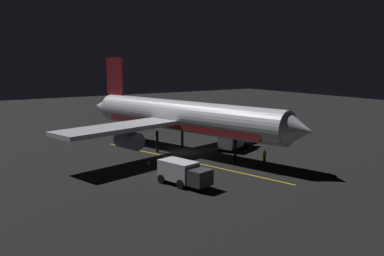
{
  "coord_description": "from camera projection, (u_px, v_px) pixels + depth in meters",
  "views": [
    {
      "loc": [
        28.8,
        45.78,
        12.01
      ],
      "look_at": [
        0.0,
        2.0,
        3.5
      ],
      "focal_mm": 39.19,
      "sensor_mm": 36.0,
      "label": 1
    }
  ],
  "objects": [
    {
      "name": "ground_crew_worker",
      "position": [
        264.0,
        157.0,
        48.58
      ],
      "size": [
        0.4,
        0.4,
        1.74
      ],
      "color": "black",
      "rests_on": "ground_plane"
    },
    {
      "name": "catering_truck",
      "position": [
        235.0,
        140.0,
        57.02
      ],
      "size": [
        6.72,
        4.42,
        2.31
      ],
      "color": "silver",
      "rests_on": "ground_plane"
    },
    {
      "name": "airliner",
      "position": [
        180.0,
        117.0,
        54.97
      ],
      "size": [
        34.64,
        37.34,
        12.41
      ],
      "color": "silver",
      "rests_on": "ground_plane"
    },
    {
      "name": "traffic_cone_near_right",
      "position": [
        149.0,
        162.0,
        48.86
      ],
      "size": [
        0.5,
        0.5,
        0.55
      ],
      "color": "#EA590F",
      "rests_on": "ground_plane"
    },
    {
      "name": "traffic_cone_near_left",
      "position": [
        250.0,
        147.0,
        57.22
      ],
      "size": [
        0.5,
        0.5,
        0.55
      ],
      "color": "#EA590F",
      "rests_on": "ground_plane"
    },
    {
      "name": "traffic_cone_under_wing",
      "position": [
        180.0,
        177.0,
        42.75
      ],
      "size": [
        0.5,
        0.5,
        0.55
      ],
      "color": "#EA590F",
      "rests_on": "ground_plane"
    },
    {
      "name": "apron_guide_stripe",
      "position": [
        185.0,
        160.0,
        50.71
      ],
      "size": [
        7.42,
        29.08,
        0.01
      ],
      "primitive_type": "cube",
      "rotation": [
        0.0,
        0.0,
        0.24
      ],
      "color": "gold",
      "rests_on": "ground_plane"
    },
    {
      "name": "baggage_truck",
      "position": [
        183.0,
        173.0,
        40.5
      ],
      "size": [
        3.39,
        5.91,
        2.32
      ],
      "color": "silver",
      "rests_on": "ground_plane"
    },
    {
      "name": "ground_plane",
      "position": [
        184.0,
        153.0,
        55.32
      ],
      "size": [
        180.0,
        180.0,
        0.2
      ],
      "primitive_type": "cube",
      "color": "black"
    },
    {
      "name": "traffic_cone_far",
      "position": [
        148.0,
        163.0,
        48.57
      ],
      "size": [
        0.5,
        0.5,
        0.55
      ],
      "color": "#EA590F",
      "rests_on": "ground_plane"
    }
  ]
}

